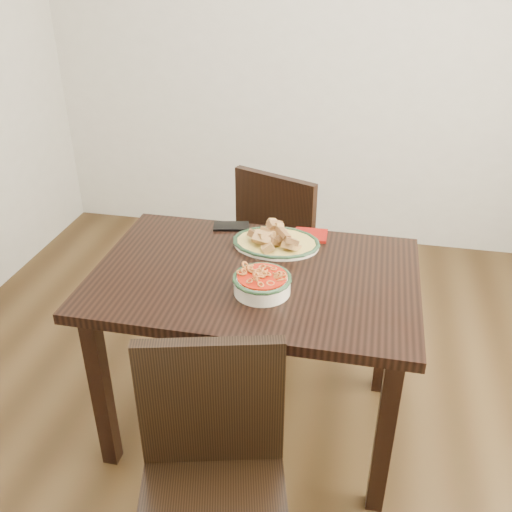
% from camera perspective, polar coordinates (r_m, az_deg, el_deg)
% --- Properties ---
extents(floor, '(3.50, 3.50, 0.00)m').
position_cam_1_polar(floor, '(2.61, 0.90, -15.29)').
color(floor, '#342210').
rests_on(floor, ground).
extents(wall_back, '(3.50, 0.10, 2.60)m').
position_cam_1_polar(wall_back, '(3.63, 6.79, 20.76)').
color(wall_back, beige).
rests_on(wall_back, ground).
extents(dining_table, '(1.19, 0.80, 0.75)m').
position_cam_1_polar(dining_table, '(2.16, -0.11, -3.94)').
color(dining_table, black).
rests_on(dining_table, ground).
extents(chair_far, '(0.55, 0.55, 0.89)m').
position_cam_1_polar(chair_far, '(2.85, 2.94, 1.39)').
color(chair_far, black).
rests_on(chair_far, ground).
extents(chair_near, '(0.51, 0.51, 0.89)m').
position_cam_1_polar(chair_near, '(1.75, -4.38, -20.89)').
color(chair_near, black).
rests_on(chair_near, ground).
extents(fish_plate, '(0.34, 0.27, 0.11)m').
position_cam_1_polar(fish_plate, '(2.27, 2.04, 2.06)').
color(fish_plate, '#EFE5C9').
rests_on(fish_plate, dining_table).
extents(noodle_bowl, '(0.21, 0.21, 0.08)m').
position_cam_1_polar(noodle_bowl, '(1.97, 0.61, -2.55)').
color(noodle_bowl, white).
rests_on(noodle_bowl, dining_table).
extents(smartphone, '(0.16, 0.11, 0.01)m').
position_cam_1_polar(smartphone, '(2.44, -2.49, 3.00)').
color(smartphone, black).
rests_on(smartphone, dining_table).
extents(napkin, '(0.14, 0.11, 0.01)m').
position_cam_1_polar(napkin, '(2.37, 5.50, 2.11)').
color(napkin, maroon).
rests_on(napkin, dining_table).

